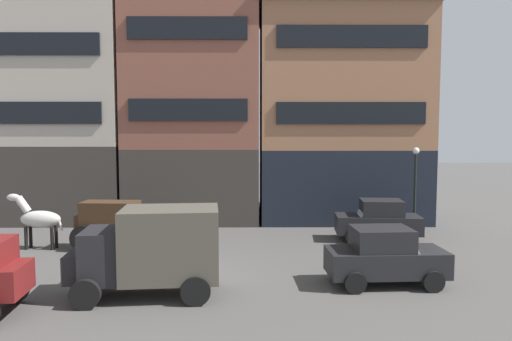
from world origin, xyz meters
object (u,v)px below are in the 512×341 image
object	(u,v)px
draft_horse	(38,219)
sedan_dark	(385,256)
fire_hydrant_curbside	(151,227)
cargo_wagon	(109,221)
delivery_truck_near	(151,249)
streetlamp_curbside	(415,178)
sedan_light	(379,220)

from	to	relation	value
draft_horse	sedan_dark	distance (m)	13.95
draft_horse	fire_hydrant_curbside	xyz separation A→B (m)	(4.17, 2.35, -0.84)
cargo_wagon	delivery_truck_near	world-z (taller)	delivery_truck_near
cargo_wagon	delivery_truck_near	distance (m)	6.50
cargo_wagon	streetlamp_curbside	size ratio (longest dim) A/B	0.72
streetlamp_curbside	fire_hydrant_curbside	xyz separation A→B (m)	(-12.50, -0.67, -2.24)
delivery_truck_near	cargo_wagon	bearing A→B (deg)	116.95
cargo_wagon	streetlamp_curbside	distance (m)	14.13
draft_horse	sedan_light	world-z (taller)	draft_horse
delivery_truck_near	streetlamp_curbside	world-z (taller)	streetlamp_curbside
draft_horse	sedan_dark	world-z (taller)	draft_horse
fire_hydrant_curbside	delivery_truck_near	bearing A→B (deg)	-78.03
cargo_wagon	delivery_truck_near	size ratio (longest dim) A/B	0.67
sedan_dark	sedan_light	world-z (taller)	same
cargo_wagon	sedan_dark	bearing A→B (deg)	-25.16
cargo_wagon	sedan_light	distance (m)	11.69
delivery_truck_near	sedan_dark	distance (m)	7.30
delivery_truck_near	fire_hydrant_curbside	size ratio (longest dim) A/B	5.40
draft_horse	streetlamp_curbside	xyz separation A→B (m)	(16.67, 3.02, 1.40)
sedan_light	fire_hydrant_curbside	bearing A→B (deg)	175.14
delivery_truck_near	fire_hydrant_curbside	world-z (taller)	delivery_truck_near
streetlamp_curbside	fire_hydrant_curbside	bearing A→B (deg)	-176.92
cargo_wagon	draft_horse	bearing A→B (deg)	179.94
cargo_wagon	sedan_dark	distance (m)	11.22
cargo_wagon	sedan_dark	size ratio (longest dim) A/B	0.79
sedan_light	fire_hydrant_curbside	world-z (taller)	sedan_light
streetlamp_curbside	cargo_wagon	bearing A→B (deg)	-167.58
sedan_light	streetlamp_curbside	distance (m)	3.17
draft_horse	streetlamp_curbside	size ratio (longest dim) A/B	0.57
delivery_truck_near	sedan_light	bearing A→B (deg)	40.01
cargo_wagon	fire_hydrant_curbside	world-z (taller)	cargo_wagon
streetlamp_curbside	delivery_truck_near	bearing A→B (deg)	-140.73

